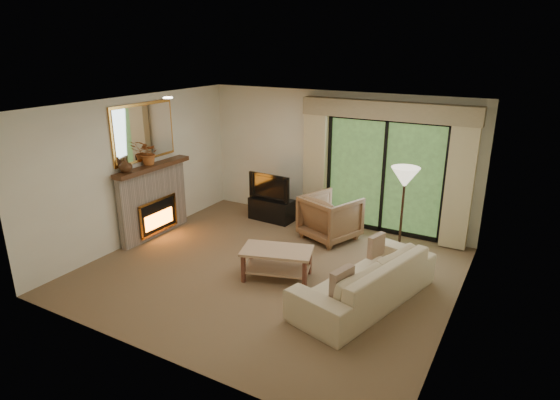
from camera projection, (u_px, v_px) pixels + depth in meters
The scene contains 22 objects.
floor at pixel (271, 270), 7.46m from camera, with size 5.50×5.50×0.00m, color brown.
ceiling at pixel (270, 106), 6.63m from camera, with size 5.50×5.50×0.00m, color silver.
wall_back at pixel (335, 159), 9.11m from camera, with size 5.00×5.00×0.00m, color #F1E6CB.
wall_front at pixel (151, 255), 4.99m from camera, with size 5.00×5.00×0.00m, color #F1E6CB.
wall_left at pixel (138, 170), 8.33m from camera, with size 5.00×5.00×0.00m, color #F1E6CB.
wall_right at pixel (462, 227), 5.77m from camera, with size 5.00×5.00×0.00m, color #F1E6CB.
fireplace at pixel (154, 200), 8.63m from camera, with size 0.24×1.70×1.37m, color gray, non-canonical shape.
mirror at pixel (144, 132), 8.27m from camera, with size 0.07×1.45×1.02m, color gold, non-canonical shape.
sliding_door at pixel (384, 176), 8.67m from camera, with size 2.26×0.10×2.16m, color black, non-canonical shape.
curtain_left at pixel (316, 163), 9.17m from camera, with size 0.45×0.18×2.35m, color tan.
curtain_right at pixel (460, 183), 7.91m from camera, with size 0.45×0.18×2.35m, color tan.
cornice at pixel (387, 110), 8.20m from camera, with size 3.20×0.24×0.32m, color #968361.
media_console at pixel (272, 209), 9.52m from camera, with size 0.90×0.41×0.45m, color black.
tv at pixel (272, 186), 9.37m from camera, with size 0.93×0.12×0.54m, color black.
armchair at pixel (330, 217), 8.56m from camera, with size 0.89×0.92×0.83m, color brown.
sofa at pixel (365, 279), 6.49m from camera, with size 2.34×0.92×0.68m, color tan.
pillow_near at pixel (342, 283), 5.89m from camera, with size 0.10×0.39×0.39m, color #4D2C24.
pillow_far at pixel (376, 245), 7.01m from camera, with size 0.09×0.34×0.34m, color #4D2C24.
coffee_table at pixel (277, 264), 7.16m from camera, with size 1.06×0.58×0.48m, color tan, non-canonical shape.
floor_lamp at pixel (401, 218), 7.38m from camera, with size 0.44×0.44×1.65m, color beige, non-canonical shape.
vase at pixel (125, 165), 7.88m from camera, with size 0.23×0.23×0.24m, color #422614.
branches at pixel (149, 153), 8.31m from camera, with size 0.39×0.34×0.43m, color #A65624.
Camera 1 is at (3.43, -5.77, 3.46)m, focal length 30.00 mm.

